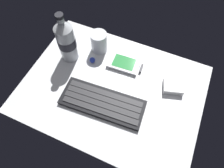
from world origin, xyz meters
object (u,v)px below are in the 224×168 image
at_px(keyboard, 102,102).
at_px(charger_block, 173,87).
at_px(handheld_device, 126,64).
at_px(trackball_mouse, 92,60).
at_px(juice_cup, 99,43).
at_px(water_bottle, 66,41).

xyz_separation_m(keyboard, charger_block, (0.21, 0.16, 0.00)).
bearing_deg(handheld_device, trackball_mouse, -163.18).
bearing_deg(trackball_mouse, juice_cup, 91.96).
distance_m(handheld_device, charger_block, 0.20).
bearing_deg(charger_block, keyboard, -142.96).
bearing_deg(keyboard, trackball_mouse, 127.36).
bearing_deg(charger_block, trackball_mouse, -178.26).
relative_size(juice_cup, charger_block, 1.21).
bearing_deg(water_bottle, keyboard, -33.78).
height_order(juice_cup, trackball_mouse, juice_cup).
relative_size(juice_cup, water_bottle, 0.41).
distance_m(water_bottle, charger_block, 0.42).
bearing_deg(charger_block, juice_cup, 169.54).
height_order(handheld_device, trackball_mouse, trackball_mouse).
bearing_deg(trackball_mouse, water_bottle, -173.92).
bearing_deg(keyboard, handheld_device, 86.13).
height_order(handheld_device, water_bottle, water_bottle).
bearing_deg(trackball_mouse, charger_block, 1.74).
relative_size(water_bottle, trackball_mouse, 9.45).
height_order(keyboard, trackball_mouse, trackball_mouse).
distance_m(juice_cup, charger_block, 0.33).
height_order(handheld_device, charger_block, charger_block).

